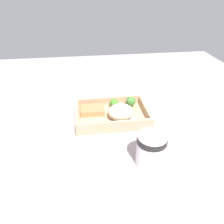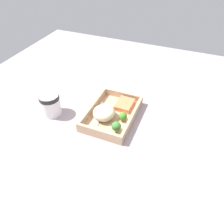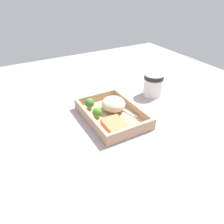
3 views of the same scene
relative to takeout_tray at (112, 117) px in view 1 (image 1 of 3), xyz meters
The scene contains 10 objects.
ground_plane 1.60cm from the takeout_tray, ahead, with size 160.00×160.00×2.00cm, color #9D8D93.
takeout_tray is the anchor object (origin of this frame).
tray_rim 2.18cm from the takeout_tray, ahead, with size 27.74×19.35×3.15cm.
salmon_fillet 8.20cm from the takeout_tray, 157.14° to the left, with size 9.19×6.94×2.21cm, color #EC7A4C.
mashed_potatoes 5.10cm from the takeout_tray, 38.17° to the right, with size 9.64×9.23×5.49cm, color beige.
broccoli_floret_1 10.52cm from the takeout_tray, 31.83° to the left, with size 3.78×3.78×4.57cm.
broccoli_floret_2 6.32cm from the takeout_tray, 73.89° to the left, with size 3.56×3.56×3.97cm.
fork 5.82cm from the takeout_tray, 67.31° to the right, with size 15.75×5.26×0.44cm.
paper_cup 27.02cm from the takeout_tray, 73.05° to the right, with size 8.54×8.54×10.00cm.
receipt_slip 27.22cm from the takeout_tray, 18.89° to the left, with size 8.34×14.91×0.24cm, color white.
Camera 1 is at (-9.70, -70.78, 47.15)cm, focal length 35.00 mm.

